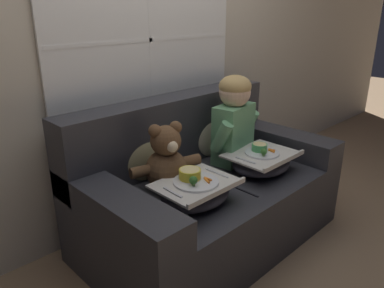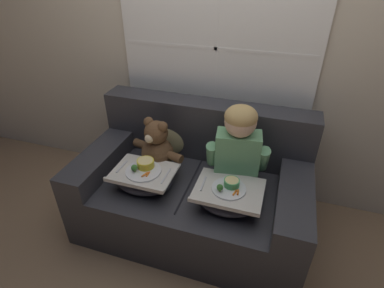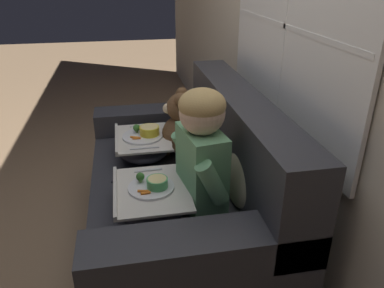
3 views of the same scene
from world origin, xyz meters
TOP-DOWN VIEW (x-y plane):
  - ground_plane at (0.00, 0.00)m, footprint 14.00×14.00m
  - wall_back_with_window at (0.00, 0.61)m, footprint 8.00×0.08m
  - couch at (0.00, 0.06)m, footprint 1.64×0.95m
  - throw_pillow_behind_child at (0.30, 0.29)m, footprint 0.37×0.18m
  - throw_pillow_behind_teddy at (-0.30, 0.29)m, footprint 0.36×0.17m
  - child_figure at (0.30, 0.08)m, footprint 0.44×0.23m
  - teddy_bear at (-0.30, 0.07)m, footprint 0.44×0.32m
  - lap_tray_child at (0.30, -0.16)m, footprint 0.44×0.35m
  - lap_tray_teddy at (-0.30, -0.16)m, footprint 0.43×0.33m

SIDE VIEW (x-z plane):
  - ground_plane at x=0.00m, z-range 0.00..0.00m
  - couch at x=0.00m, z-range -0.13..0.78m
  - lap_tray_child at x=0.30m, z-range 0.43..0.61m
  - lap_tray_teddy at x=-0.30m, z-range 0.43..0.62m
  - teddy_bear at x=-0.30m, z-range 0.42..0.83m
  - throw_pillow_behind_teddy at x=-0.30m, z-range 0.44..0.81m
  - throw_pillow_behind_child at x=0.30m, z-range 0.43..0.82m
  - child_figure at x=0.30m, z-range 0.48..1.08m
  - wall_back_with_window at x=0.00m, z-range 0.00..2.60m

